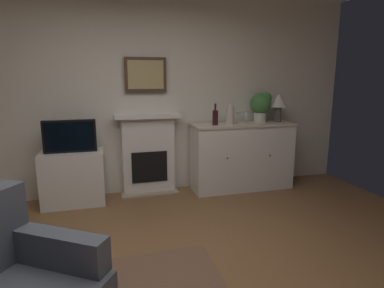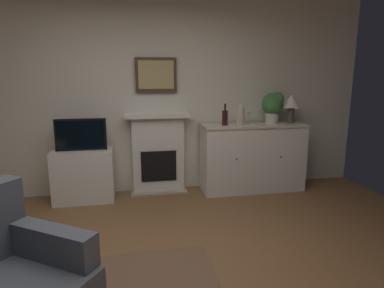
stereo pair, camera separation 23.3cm
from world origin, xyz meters
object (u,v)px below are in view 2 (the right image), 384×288
(fireplace_unit, at_px, (158,153))
(sideboard_cabinet, at_px, (252,157))
(wine_glass_left, at_px, (249,115))
(tv_cabinet, at_px, (84,175))
(vase_decorative, at_px, (240,115))
(tv_set, at_px, (81,135))
(potted_plant_small, at_px, (273,105))
(framed_picture, at_px, (156,75))
(wine_glass_center, at_px, (256,115))
(wine_bottle, at_px, (225,117))
(table_lamp, at_px, (291,103))

(fireplace_unit, height_order, sideboard_cabinet, fireplace_unit)
(wine_glass_left, height_order, tv_cabinet, wine_glass_left)
(vase_decorative, bearing_deg, tv_set, 178.85)
(wine_glass_left, xyz_separation_m, potted_plant_small, (0.37, 0.04, 0.13))
(framed_picture, bearing_deg, sideboard_cabinet, -9.61)
(vase_decorative, bearing_deg, fireplace_unit, 168.33)
(sideboard_cabinet, xyz_separation_m, potted_plant_small, (0.29, 0.05, 0.73))
(wine_glass_center, distance_m, tv_cabinet, 2.44)
(vase_decorative, relative_size, potted_plant_small, 0.65)
(wine_bottle, bearing_deg, wine_glass_center, 7.28)
(framed_picture, height_order, sideboard_cabinet, framed_picture)
(framed_picture, distance_m, wine_bottle, 1.08)
(wine_glass_center, distance_m, potted_plant_small, 0.29)
(wine_glass_center, relative_size, tv_set, 0.27)
(wine_bottle, bearing_deg, potted_plant_small, 6.90)
(tv_cabinet, height_order, tv_set, tv_set)
(fireplace_unit, distance_m, sideboard_cabinet, 1.33)
(wine_glass_center, bearing_deg, tv_cabinet, -179.94)
(tv_set, relative_size, potted_plant_small, 1.44)
(tv_cabinet, bearing_deg, table_lamp, -0.30)
(wine_glass_center, xyz_separation_m, tv_set, (-2.33, -0.03, -0.19))
(fireplace_unit, height_order, wine_glass_center, wine_glass_center)
(fireplace_unit, bearing_deg, framed_picture, 90.00)
(fireplace_unit, xyz_separation_m, tv_set, (-0.98, -0.19, 0.33))
(tv_set, bearing_deg, potted_plant_small, 1.19)
(wine_glass_left, relative_size, potted_plant_small, 0.38)
(framed_picture, relative_size, potted_plant_small, 1.28)
(fireplace_unit, bearing_deg, vase_decorative, -11.67)
(fireplace_unit, relative_size, tv_set, 1.77)
(vase_decorative, height_order, tv_cabinet, vase_decorative)
(tv_set, distance_m, potted_plant_small, 2.61)
(tv_set, height_order, potted_plant_small, potted_plant_small)
(table_lamp, bearing_deg, wine_glass_center, 178.02)
(sideboard_cabinet, height_order, potted_plant_small, potted_plant_small)
(wine_bottle, height_order, wine_glass_left, wine_bottle)
(wine_bottle, relative_size, vase_decorative, 1.03)
(wine_bottle, bearing_deg, tv_set, 178.95)
(tv_cabinet, xyz_separation_m, potted_plant_small, (2.58, 0.03, 0.87))
(framed_picture, xyz_separation_m, tv_set, (-0.98, -0.23, -0.74))
(sideboard_cabinet, xyz_separation_m, vase_decorative, (-0.21, -0.05, 0.61))
(wine_bottle, height_order, tv_cabinet, wine_bottle)
(vase_decorative, xyz_separation_m, tv_set, (-2.07, 0.04, -0.21))
(wine_glass_center, bearing_deg, wine_glass_left, -174.95)
(fireplace_unit, bearing_deg, table_lamp, -5.45)
(framed_picture, bearing_deg, fireplace_unit, -90.00)
(sideboard_cabinet, bearing_deg, wine_glass_center, 24.33)
(wine_glass_center, relative_size, tv_cabinet, 0.22)
(vase_decorative, xyz_separation_m, tv_cabinet, (-2.07, 0.06, -0.75))
(fireplace_unit, bearing_deg, wine_bottle, -13.92)
(tv_set, bearing_deg, vase_decorative, -1.15)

